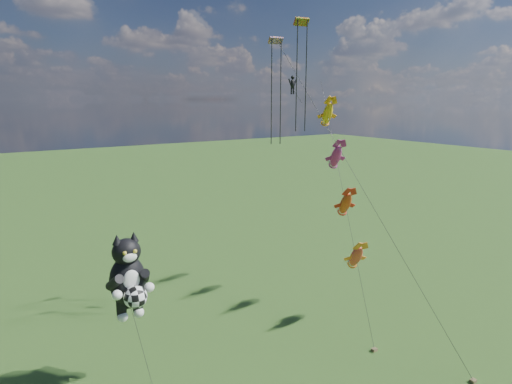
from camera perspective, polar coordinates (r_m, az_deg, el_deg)
cat_kite_rig at (r=28.16m, az=-16.61°, el=-10.83°), size 2.59×4.21×10.08m
fish_windsock_rig at (r=38.23m, az=11.22°, el=1.60°), size 6.92×14.49×19.86m
parafoil_rig at (r=34.43m, az=5.39°, el=14.57°), size 5.02×17.02×23.96m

